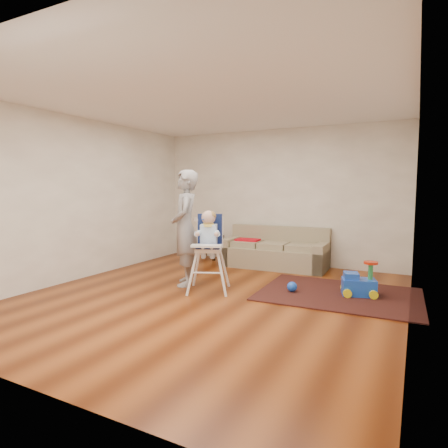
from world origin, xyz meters
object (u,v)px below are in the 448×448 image
at_px(side_table, 210,247).
at_px(high_chair, 209,252).
at_px(toy_ball, 292,287).
at_px(adult, 185,228).
at_px(sofa, 274,248).
at_px(ride_on_toy, 359,278).

distance_m(side_table, high_chair, 2.65).
distance_m(toy_ball, adult, 1.86).
xyz_separation_m(side_table, adult, (0.77, -2.15, 0.66)).
bearing_deg(high_chair, sofa, 59.45).
relative_size(ride_on_toy, toy_ball, 3.35).
height_order(sofa, ride_on_toy, sofa).
xyz_separation_m(sofa, high_chair, (-0.29, -2.05, 0.20)).
bearing_deg(side_table, ride_on_toy, -25.36).
bearing_deg(toy_ball, sofa, 118.09).
bearing_deg(high_chair, toy_ball, 0.23).
relative_size(toy_ball, high_chair, 0.12).
bearing_deg(ride_on_toy, high_chair, -176.44).
bearing_deg(ride_on_toy, adult, 176.61).
xyz_separation_m(side_table, ride_on_toy, (3.31, -1.57, 0.01)).
distance_m(ride_on_toy, adult, 2.68).
xyz_separation_m(toy_ball, high_chair, (-1.13, -0.47, 0.49)).
relative_size(sofa, toy_ball, 13.69).
distance_m(sofa, toy_ball, 1.81).
bearing_deg(toy_ball, side_table, 142.94).
xyz_separation_m(sofa, side_table, (-1.58, 0.25, -0.14)).
bearing_deg(adult, high_chair, 41.77).
bearing_deg(adult, side_table, 168.11).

